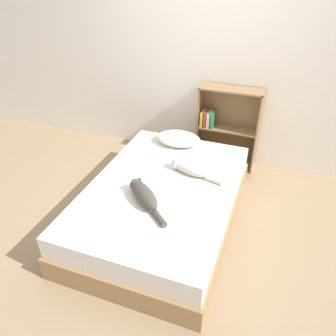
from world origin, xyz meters
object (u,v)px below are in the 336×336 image
object	(u,v)px
bed	(163,204)
cat_dark	(144,194)
pillow	(179,139)
bookshelf	(226,126)
cat_light	(189,168)

from	to	relation	value
bed	cat_dark	bearing A→B (deg)	-104.27
pillow	cat_dark	bearing A→B (deg)	-87.58
pillow	bookshelf	world-z (taller)	bookshelf
pillow	cat_light	size ratio (longest dim) A/B	0.91
bed	cat_dark	size ratio (longest dim) A/B	4.07
bed	cat_light	world-z (taller)	cat_light
bed	pillow	bearing A→B (deg)	98.06
pillow	cat_light	xyz separation A→B (m)	(0.30, -0.55, -0.01)
cat_light	bed	bearing A→B (deg)	71.54
bed	cat_dark	world-z (taller)	cat_dark
cat_dark	bookshelf	bearing A→B (deg)	-62.27
pillow	cat_light	bearing A→B (deg)	-61.43
pillow	bed	bearing A→B (deg)	-81.94
bed	pillow	size ratio (longest dim) A/B	4.02
bed	bookshelf	distance (m)	1.44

